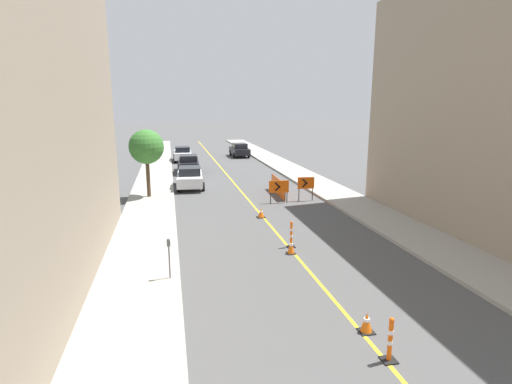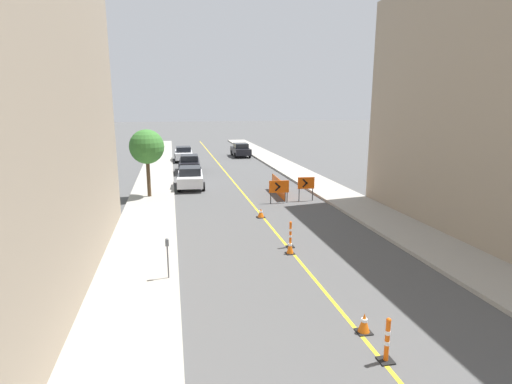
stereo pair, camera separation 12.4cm
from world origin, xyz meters
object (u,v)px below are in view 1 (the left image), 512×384
traffic_cone_fourth (261,213)px  parked_car_curb_near (190,177)px  street_tree_left_near (146,147)px  parked_car_curb_mid (189,163)px  parking_meter_far_curb (169,250)px  traffic_cone_second (367,323)px  delineator_post_rear (291,236)px  arrow_barricade_primary (279,187)px  parked_car_curb_far (182,154)px  traffic_cone_third (291,247)px  delineator_post_front (390,342)px  parked_car_opposite_side (240,150)px  arrow_barricade_secondary (306,184)px

traffic_cone_fourth → parked_car_curb_near: parked_car_curb_near is taller
street_tree_left_near → parked_car_curb_mid: bearing=73.1°
street_tree_left_near → parking_meter_far_curb: bearing=-84.6°
traffic_cone_second → delineator_post_rear: 6.78m
arrow_barricade_primary → parked_car_curb_far: bearing=108.3°
parked_car_curb_far → parking_meter_far_curb: size_ratio=3.00×
delineator_post_rear → parking_meter_far_curb: size_ratio=0.81×
arrow_barricade_primary → parked_car_curb_far: 21.32m
traffic_cone_third → delineator_post_front: (0.20, -7.30, 0.19)m
traffic_cone_third → delineator_post_rear: bearing=72.6°
parked_car_curb_far → traffic_cone_third: bearing=-82.8°
parking_meter_far_curb → street_tree_left_near: bearing=95.4°
parked_car_curb_mid → parked_car_opposite_side: 11.88m
parking_meter_far_curb → parked_car_curb_far: bearing=87.1°
traffic_cone_fourth → parking_meter_far_curb: 8.83m
arrow_barricade_primary → delineator_post_front: bearing=-91.6°
traffic_cone_third → arrow_barricade_secondary: (3.67, 8.71, 0.80)m
parked_car_opposite_side → parked_car_curb_mid: bearing=-123.8°
arrow_barricade_primary → street_tree_left_near: street_tree_left_near is taller
delineator_post_rear → arrow_barricade_secondary: bearing=66.7°
parked_car_opposite_side → street_tree_left_near: bearing=-116.2°
parked_car_curb_near → parked_car_curb_far: same height
traffic_cone_fourth → parked_car_curb_far: size_ratio=0.12×
parked_car_curb_far → delineator_post_front: bearing=-83.8°
arrow_barricade_secondary → parking_meter_far_curb: size_ratio=1.07×
parked_car_curb_far → parked_car_opposite_side: 7.17m
parked_car_opposite_side → arrow_barricade_secondary: bearing=-90.1°
arrow_barricade_primary → parked_car_opposite_side: (1.57, 23.10, -0.21)m
delineator_post_front → arrow_barricade_primary: 15.91m
arrow_barricade_primary → parking_meter_far_curb: (-6.75, -10.23, 0.17)m
traffic_cone_second → delineator_post_rear: (-0.03, 6.78, 0.22)m
parked_car_curb_near → parking_meter_far_curb: 16.22m
parked_car_opposite_side → street_tree_left_near: size_ratio=0.99×
traffic_cone_fourth → delineator_post_front: 12.86m
delineator_post_front → arrow_barricade_secondary: (3.47, 16.01, 0.61)m
parked_car_curb_mid → parking_meter_far_curb: 23.44m
parking_meter_far_curb → traffic_cone_second: bearing=-39.8°
traffic_cone_second → street_tree_left_near: (-6.44, 17.51, 3.11)m
delineator_post_rear → parked_car_opposite_side: 31.03m
traffic_cone_second → street_tree_left_near: bearing=110.2°
traffic_cone_third → traffic_cone_fourth: 5.55m
traffic_cone_second → street_tree_left_near: 18.91m
traffic_cone_second → delineator_post_front: (-0.06, -1.27, 0.22)m
delineator_post_front → parking_meter_far_curb: bearing=132.5°
parked_car_curb_mid → street_tree_left_near: 10.94m
parked_car_curb_near → delineator_post_front: bearing=-77.5°
traffic_cone_fourth → parked_car_curb_far: parked_car_curb_far is taller
arrow_barricade_primary → parked_car_curb_mid: bearing=114.7°
delineator_post_front → parked_car_opposite_side: parked_car_opposite_side is taller
traffic_cone_second → parked_car_opposite_side: bearing=85.2°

